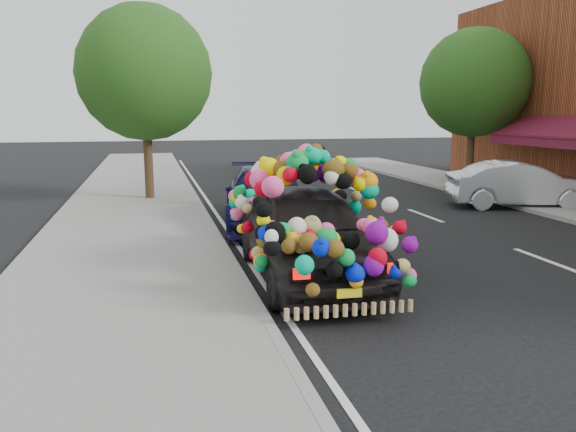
{
  "coord_description": "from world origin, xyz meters",
  "views": [
    {
      "loc": [
        -3.77,
        -8.95,
        2.82
      ],
      "look_at": [
        -1.4,
        0.66,
        0.99
      ],
      "focal_mm": 35.0,
      "sensor_mm": 36.0,
      "label": 1
    }
  ],
  "objects": [
    {
      "name": "tree_near_sidewalk",
      "position": [
        -3.8,
        9.5,
        4.02
      ],
      "size": [
        4.2,
        4.2,
        6.13
      ],
      "color": "#332114",
      "rests_on": "ground"
    },
    {
      "name": "ground",
      "position": [
        0.0,
        0.0,
        0.0
      ],
      "size": [
        100.0,
        100.0,
        0.0
      ],
      "primitive_type": "plane",
      "color": "black",
      "rests_on": "ground"
    },
    {
      "name": "kerb",
      "position": [
        -2.35,
        0.0,
        0.07
      ],
      "size": [
        0.15,
        60.0,
        0.13
      ],
      "primitive_type": "cube",
      "color": "gray",
      "rests_on": "ground"
    },
    {
      "name": "silver_hatchback",
      "position": [
        7.0,
        5.57,
        0.69
      ],
      "size": [
        4.46,
        2.68,
        1.39
      ],
      "primitive_type": "imported",
      "rotation": [
        0.0,
        0.0,
        1.26
      ],
      "color": "silver",
      "rests_on": "ground"
    },
    {
      "name": "lane_markings",
      "position": [
        3.6,
        0.0,
        0.01
      ],
      "size": [
        6.0,
        50.0,
        0.01
      ],
      "primitive_type": null,
      "color": "silver",
      "rests_on": "ground"
    },
    {
      "name": "sidewalk",
      "position": [
        -4.3,
        0.0,
        0.06
      ],
      "size": [
        4.0,
        60.0,
        0.12
      ],
      "primitive_type": "cube",
      "color": "gray",
      "rests_on": "ground"
    },
    {
      "name": "tree_far_b",
      "position": [
        8.0,
        10.0,
        3.89
      ],
      "size": [
        4.0,
        4.0,
        5.9
      ],
      "color": "#332114",
      "rests_on": "ground"
    },
    {
      "name": "plush_art_car",
      "position": [
        -1.2,
        0.11,
        1.16
      ],
      "size": [
        2.43,
        4.99,
        2.25
      ],
      "rotation": [
        0.0,
        0.0,
        -0.04
      ],
      "color": "black",
      "rests_on": "ground"
    },
    {
      "name": "navy_sedan",
      "position": [
        -0.95,
        4.78,
        0.73
      ],
      "size": [
        2.74,
        5.24,
        1.45
      ],
      "primitive_type": "imported",
      "rotation": [
        0.0,
        0.0,
        -0.15
      ],
      "color": "black",
      "rests_on": "ground"
    }
  ]
}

